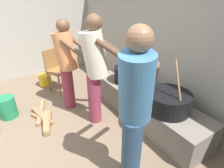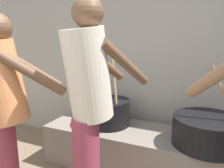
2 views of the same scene
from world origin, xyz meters
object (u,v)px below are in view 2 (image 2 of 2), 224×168
object	(u,v)px
cook_in_cream_shirt	(89,98)
cook_in_orange_shirt	(4,104)
cooking_pot_secondary	(107,112)
cooking_pot_main	(207,131)

from	to	relation	value
cook_in_cream_shirt	cook_in_orange_shirt	world-z (taller)	cook_in_cream_shirt
cook_in_cream_shirt	cook_in_orange_shirt	xyz separation A→B (m)	(-0.61, -0.21, -0.06)
cook_in_orange_shirt	cooking_pot_secondary	bearing A→B (deg)	66.87
cooking_pot_main	cook_in_orange_shirt	size ratio (longest dim) A/B	0.47
cooking_pot_secondary	cook_in_cream_shirt	xyz separation A→B (m)	(0.20, -0.74, 0.36)
cook_in_cream_shirt	cook_in_orange_shirt	size ratio (longest dim) A/B	1.06
cooking_pot_main	cook_in_orange_shirt	bearing A→B (deg)	-148.47
cooking_pot_secondary	cook_in_cream_shirt	distance (m)	0.85
cooking_pot_main	cook_in_cream_shirt	size ratio (longest dim) A/B	0.44
cooking_pot_main	cooking_pot_secondary	size ratio (longest dim) A/B	0.97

